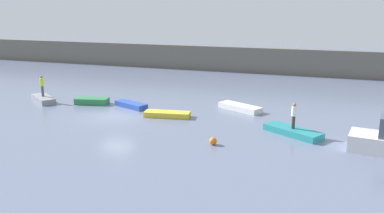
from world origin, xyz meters
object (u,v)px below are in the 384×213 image
Objects in this scene: rowboat_grey at (43,99)px; rowboat_teal at (293,131)px; mooring_buoy at (213,141)px; rowboat_white at (240,107)px; person_white_shirt at (294,114)px; rowboat_green at (92,101)px; rowboat_blue at (131,105)px; rowboat_yellow at (167,114)px; person_hiviz_shirt at (42,85)px.

rowboat_teal is at bearing 28.81° from rowboat_grey.
mooring_buoy reaches higher than rowboat_grey.
rowboat_white is 2.18× the size of person_white_shirt.
rowboat_green is 3.71m from rowboat_blue.
rowboat_green reaches higher than mooring_buoy.
rowboat_grey reaches higher than rowboat_yellow.
rowboat_yellow is (12.12, -0.93, -0.03)m from rowboat_grey.
rowboat_green is 14.17m from mooring_buoy.
rowboat_teal is (9.32, -1.24, 0.01)m from rowboat_yellow.
rowboat_white reaches higher than rowboat_yellow.
rowboat_teal is 21.58m from person_hiviz_shirt.
rowboat_white is (4.71, 3.76, 0.02)m from rowboat_yellow.
rowboat_grey is 1.09× the size of rowboat_blue.
rowboat_yellow is (7.62, -1.59, -0.06)m from rowboat_green.
rowboat_blue is 8.88m from rowboat_white.
rowboat_yellow is 9.40m from rowboat_teal.
rowboat_teal is at bearing 9.16° from rowboat_blue.
rowboat_grey is 17.07m from rowboat_white.
rowboat_blue is 8.33m from person_hiviz_shirt.
person_white_shirt is (21.44, -2.17, -0.12)m from person_hiviz_shirt.
rowboat_white is 0.95× the size of rowboat_teal.
person_hiviz_shirt reaches higher than person_white_shirt.
rowboat_teal is at bearing -22.58° from rowboat_green.
rowboat_yellow is at bearing -1.15° from rowboat_blue.
rowboat_white is 7.99× the size of mooring_buoy.
mooring_buoy is at bearing -140.21° from person_white_shirt.
rowboat_grey is 1.84× the size of person_hiviz_shirt.
rowboat_grey is 4.55m from rowboat_green.
rowboat_yellow is 12.22m from person_hiviz_shirt.
rowboat_green is 1.53× the size of person_hiviz_shirt.
rowboat_grey is 8.24m from rowboat_blue.
rowboat_grey is 18.08m from mooring_buoy.
person_hiviz_shirt reaches higher than rowboat_green.
mooring_buoy reaches higher than rowboat_yellow.
mooring_buoy is at bearing -18.53° from person_hiviz_shirt.
rowboat_yellow is 1.89× the size of person_hiviz_shirt.
rowboat_white is at bearing 92.09° from mooring_buoy.
mooring_buoy is at bearing -14.41° from rowboat_blue.
rowboat_green is 0.76× the size of rowboat_white.
rowboat_white is at bearing 163.06° from rowboat_teal.
mooring_buoy is (0.31, -8.58, 0.01)m from rowboat_white.
rowboat_grey is at bearing 175.26° from rowboat_green.
rowboat_blue is at bearing 39.37° from rowboat_grey.
person_hiviz_shirt is at bearing -155.37° from rowboat_teal.
rowboat_green is 17.21m from person_white_shirt.
rowboat_white is (8.62, 2.14, 0.00)m from rowboat_blue.
mooring_buoy is (-4.29, -3.58, 0.02)m from rowboat_teal.
rowboat_blue is at bearing -12.69° from rowboat_green.
person_white_shirt is (21.44, -2.17, 1.12)m from rowboat_grey.
person_hiviz_shirt reaches higher than rowboat_yellow.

